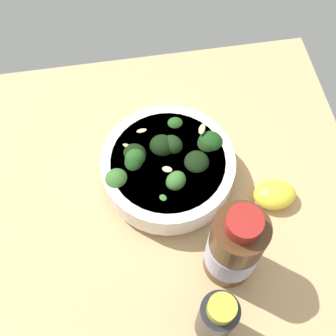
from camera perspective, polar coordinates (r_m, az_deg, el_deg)
ground_plane at (r=74.76cm, az=1.65°, el=-3.63°), size 60.94×60.94×3.43cm
bowl_of_broccoli at (r=70.40cm, az=0.01°, el=0.22°), size 22.12×21.39×8.98cm
lemon_wedge at (r=72.91cm, az=13.74°, el=-3.38°), size 7.16×5.49×3.81cm
bottle_tall at (r=61.96cm, az=8.59°, el=-10.25°), size 7.56×7.56×18.22cm
bottle_short at (r=60.53cm, az=6.30°, el=-18.93°), size 4.94×4.94×14.59cm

